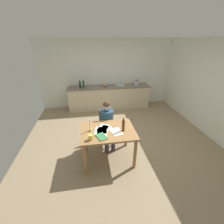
{
  "coord_description": "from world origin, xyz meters",
  "views": [
    {
      "loc": [
        -0.77,
        -3.28,
        2.52
      ],
      "look_at": [
        -0.23,
        0.08,
        0.85
      ],
      "focal_mm": 23.75,
      "sensor_mm": 36.0,
      "label": 1
    }
  ],
  "objects": [
    {
      "name": "candlestick",
      "position": [
        -0.81,
        -0.6,
        0.85
      ],
      "size": [
        0.06,
        0.06,
        0.27
      ],
      "color": "gold",
      "rests_on": "dining_table"
    },
    {
      "name": "mixing_bowl",
      "position": [
        -0.16,
        2.25,
        0.94
      ],
      "size": [
        0.19,
        0.19,
        0.09
      ],
      "primitive_type": "ellipsoid",
      "color": "tan",
      "rests_on": "kitchen_counter"
    },
    {
      "name": "stovetop_kettle",
      "position": [
        1.09,
        2.24,
        1.0
      ],
      "size": [
        0.18,
        0.18,
        0.22
      ],
      "color": "#B7BABF",
      "rests_on": "kitchen_counter"
    },
    {
      "name": "paper_notice",
      "position": [
        -0.57,
        -0.72,
        0.77
      ],
      "size": [
        0.24,
        0.32,
        0.0
      ],
      "primitive_type": "cube",
      "rotation": [
        0.0,
        0.0,
        -0.1
      ],
      "color": "white",
      "rests_on": "dining_table"
    },
    {
      "name": "wine_glass_near_sink",
      "position": [
        0.06,
        2.39,
        1.01
      ],
      "size": [
        0.07,
        0.07,
        0.15
      ],
      "color": "silver",
      "rests_on": "kitchen_counter"
    },
    {
      "name": "paper_envelope",
      "position": [
        -0.26,
        -0.71,
        0.77
      ],
      "size": [
        0.27,
        0.33,
        0.0
      ],
      "primitive_type": "cube",
      "rotation": [
        0.0,
        0.0,
        0.21
      ],
      "color": "white",
      "rests_on": "dining_table"
    },
    {
      "name": "wine_glass_by_kettle",
      "position": [
        -0.05,
        2.39,
        1.01
      ],
      "size": [
        0.07,
        0.07,
        0.15
      ],
      "color": "silver",
      "rests_on": "kitchen_counter"
    },
    {
      "name": "wall_right",
      "position": [
        2.6,
        0.0,
        1.3
      ],
      "size": [
        0.12,
        5.2,
        2.6
      ],
      "primitive_type": "cube",
      "color": "silver",
      "rests_on": "ground"
    },
    {
      "name": "paper_letter",
      "position": [
        -0.6,
        -0.62,
        0.77
      ],
      "size": [
        0.27,
        0.33,
        0.0
      ],
      "primitive_type": "cube",
      "rotation": [
        0.0,
        0.0,
        -0.21
      ],
      "color": "white",
      "rests_on": "dining_table"
    },
    {
      "name": "coffee_mug",
      "position": [
        -0.81,
        -0.91,
        0.83
      ],
      "size": [
        0.13,
        0.09,
        0.11
      ],
      "color": "#F2CC4C",
      "rests_on": "dining_table"
    },
    {
      "name": "kitchen_counter",
      "position": [
        0.0,
        2.24,
        0.45
      ],
      "size": [
        3.15,
        0.64,
        0.9
      ],
      "color": "beige",
      "rests_on": "ground"
    },
    {
      "name": "paper_bill",
      "position": [
        -0.49,
        -0.57,
        0.77
      ],
      "size": [
        0.34,
        0.36,
        0.0
      ],
      "primitive_type": "cube",
      "rotation": [
        0.0,
        0.0,
        -0.58
      ],
      "color": "white",
      "rests_on": "dining_table"
    },
    {
      "name": "person_seated",
      "position": [
        -0.37,
        -0.09,
        0.68
      ],
      "size": [
        0.33,
        0.6,
        1.19
      ],
      "color": "navy",
      "rests_on": "ground"
    },
    {
      "name": "book_magazine",
      "position": [
        -0.59,
        -0.86,
        0.78
      ],
      "size": [
        0.25,
        0.29,
        0.02
      ],
      "primitive_type": "cube",
      "rotation": [
        0.0,
        0.0,
        0.38
      ],
      "color": "#3A814D",
      "rests_on": "dining_table"
    },
    {
      "name": "ground_plane",
      "position": [
        0.0,
        0.0,
        -0.02
      ],
      "size": [
        5.2,
        5.2,
        0.04
      ],
      "primitive_type": "cube",
      "color": "#937F60"
    },
    {
      "name": "bottle_oil",
      "position": [
        -1.09,
        2.16,
        1.02
      ],
      "size": [
        0.07,
        0.07,
        0.29
      ],
      "color": "black",
      "rests_on": "kitchen_counter"
    },
    {
      "name": "bottle_vinegar",
      "position": [
        -0.97,
        2.23,
        1.03
      ],
      "size": [
        0.07,
        0.07,
        0.3
      ],
      "color": "#194C23",
      "rests_on": "kitchen_counter"
    },
    {
      "name": "paper_receipt",
      "position": [
        -0.52,
        -0.51,
        0.77
      ],
      "size": [
        0.32,
        0.36,
        0.0
      ],
      "primitive_type": "cube",
      "rotation": [
        0.0,
        0.0,
        -0.47
      ],
      "color": "white",
      "rests_on": "dining_table"
    },
    {
      "name": "wall_back",
      "position": [
        0.0,
        2.6,
        1.3
      ],
      "size": [
        5.2,
        0.12,
        2.6
      ],
      "primitive_type": "cube",
      "color": "silver",
      "rests_on": "ground"
    },
    {
      "name": "wine_bottle_on_table",
      "position": [
        -0.11,
        -0.7,
        0.9
      ],
      "size": [
        0.06,
        0.06,
        0.31
      ],
      "color": "#593319",
      "rests_on": "dining_table"
    },
    {
      "name": "dining_table",
      "position": [
        -0.43,
        -0.62,
        0.65
      ],
      "size": [
        1.15,
        0.87,
        0.77
      ],
      "color": "#9E7042",
      "rests_on": "ground"
    },
    {
      "name": "chair_at_table",
      "position": [
        -0.38,
        0.05,
        0.49
      ],
      "size": [
        0.42,
        0.42,
        0.87
      ],
      "color": "#9E7042",
      "rests_on": "ground"
    },
    {
      "name": "sink_unit",
      "position": [
        0.47,
        2.24,
        0.92
      ],
      "size": [
        0.36,
        0.36,
        0.24
      ],
      "color": "#B2B7BC",
      "rests_on": "kitchen_counter"
    }
  ]
}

